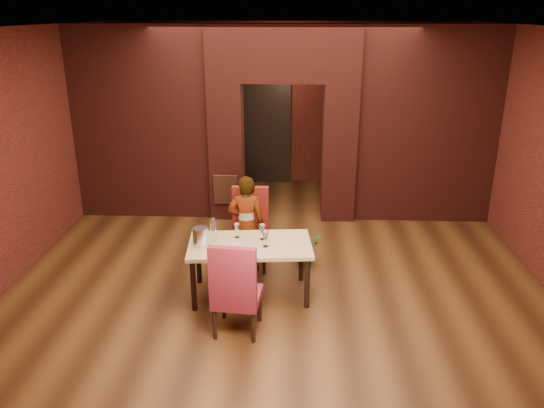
% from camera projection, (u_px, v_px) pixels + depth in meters
% --- Properties ---
extents(floor, '(8.00, 8.00, 0.00)m').
position_uv_depth(floor, '(278.00, 266.00, 7.46)').
color(floor, '#4C2B13').
rests_on(floor, ground).
extents(ceiling, '(7.00, 8.00, 0.04)m').
position_uv_depth(ceiling, '(279.00, 27.00, 6.36)').
color(ceiling, silver).
rests_on(ceiling, ground).
extents(wall_back, '(7.00, 0.04, 3.20)m').
position_uv_depth(wall_back, '(286.00, 105.00, 10.66)').
color(wall_back, maroon).
rests_on(wall_back, ground).
extents(wall_front, '(7.00, 0.04, 3.20)m').
position_uv_depth(wall_front, '(256.00, 330.00, 3.16)').
color(wall_front, maroon).
rests_on(wall_front, ground).
extents(wall_left, '(0.04, 8.00, 3.20)m').
position_uv_depth(wall_left, '(17.00, 153.00, 7.06)').
color(wall_left, maroon).
rests_on(wall_left, ground).
extents(pillar_left, '(0.55, 0.55, 2.30)m').
position_uv_depth(pillar_left, '(227.00, 151.00, 8.98)').
color(pillar_left, maroon).
rests_on(pillar_left, ground).
extents(pillar_right, '(0.55, 0.55, 2.30)m').
position_uv_depth(pillar_right, '(339.00, 152.00, 8.90)').
color(pillar_right, maroon).
rests_on(pillar_right, ground).
extents(lintel, '(2.45, 0.55, 0.90)m').
position_uv_depth(lintel, '(283.00, 53.00, 8.39)').
color(lintel, maroon).
rests_on(lintel, ground).
extents(wing_wall_left, '(2.28, 0.35, 3.20)m').
position_uv_depth(wing_wall_left, '(142.00, 124.00, 8.89)').
color(wing_wall_left, maroon).
rests_on(wing_wall_left, ground).
extents(wing_wall_right, '(2.28, 0.35, 3.20)m').
position_uv_depth(wing_wall_right, '(427.00, 126.00, 8.69)').
color(wing_wall_right, maroon).
rests_on(wing_wall_right, ground).
extents(vent_panel, '(0.40, 0.03, 0.50)m').
position_uv_depth(vent_panel, '(226.00, 190.00, 8.91)').
color(vent_panel, '#9A4A2C').
rests_on(vent_panel, ground).
extents(rear_door, '(0.90, 0.08, 2.10)m').
position_uv_depth(rear_door, '(266.00, 132.00, 10.81)').
color(rear_door, black).
rests_on(rear_door, ground).
extents(rear_door_frame, '(1.02, 0.04, 2.22)m').
position_uv_depth(rear_door_frame, '(266.00, 132.00, 10.78)').
color(rear_door_frame, black).
rests_on(rear_door_frame, ground).
extents(dining_table, '(1.57, 0.97, 0.70)m').
position_uv_depth(dining_table, '(250.00, 269.00, 6.61)').
color(dining_table, tan).
rests_on(dining_table, ground).
extents(chair_far, '(0.51, 0.51, 1.11)m').
position_uv_depth(chair_far, '(249.00, 230.00, 7.26)').
color(chair_far, maroon).
rests_on(chair_far, ground).
extents(chair_near, '(0.55, 0.55, 1.11)m').
position_uv_depth(chair_near, '(237.00, 286.00, 5.80)').
color(chair_near, maroon).
rests_on(chair_near, ground).
extents(person_seated, '(0.52, 0.37, 1.36)m').
position_uv_depth(person_seated, '(246.00, 224.00, 7.15)').
color(person_seated, beige).
rests_on(person_seated, ground).
extents(wine_glass_a, '(0.08, 0.08, 0.18)m').
position_uv_depth(wine_glass_a, '(237.00, 231.00, 6.63)').
color(wine_glass_a, white).
rests_on(wine_glass_a, dining_table).
extents(wine_glass_b, '(0.08, 0.08, 0.20)m').
position_uv_depth(wine_glass_b, '(262.00, 232.00, 6.58)').
color(wine_glass_b, white).
rests_on(wine_glass_b, dining_table).
extents(wine_glass_c, '(0.08, 0.08, 0.20)m').
position_uv_depth(wine_glass_c, '(265.00, 239.00, 6.37)').
color(wine_glass_c, white).
rests_on(wine_glass_c, dining_table).
extents(tasting_sheet, '(0.30, 0.24, 0.00)m').
position_uv_depth(tasting_sheet, '(225.00, 252.00, 6.26)').
color(tasting_sheet, white).
rests_on(tasting_sheet, dining_table).
extents(wine_bucket, '(0.19, 0.19, 0.23)m').
position_uv_depth(wine_bucket, '(201.00, 237.00, 6.39)').
color(wine_bucket, silver).
rests_on(wine_bucket, dining_table).
extents(water_bottle, '(0.07, 0.07, 0.30)m').
position_uv_depth(water_bottle, '(214.00, 229.00, 6.53)').
color(water_bottle, white).
rests_on(water_bottle, dining_table).
extents(potted_plant, '(0.53, 0.54, 0.45)m').
position_uv_depth(potted_plant, '(305.00, 249.00, 7.46)').
color(potted_plant, '#2D6321').
rests_on(potted_plant, ground).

